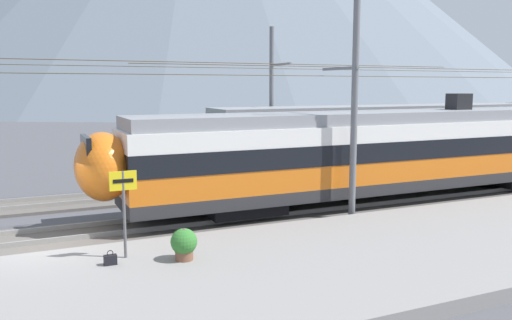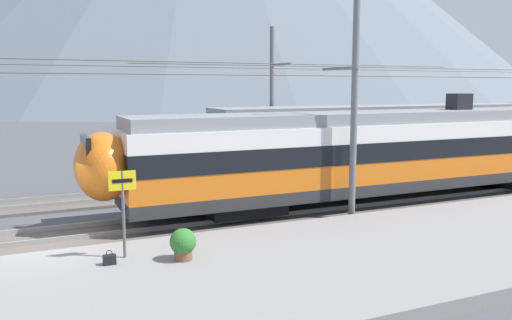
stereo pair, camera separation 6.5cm
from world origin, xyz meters
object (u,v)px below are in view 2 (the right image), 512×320
Objects in this scene: catenary_mast_far_side at (273,101)px; handbag_near_sign at (109,259)px; train_far_track at (457,132)px; catenary_mast_mid at (352,103)px; platform_sign at (123,195)px; potted_plant_platform_edge at (183,243)px; train_near_platform at (384,151)px.

handbag_near_sign is at bearing -131.90° from catenary_mast_far_side.
train_far_track is 0.72× the size of catenary_mast_mid.
train_far_track is at bearing 23.67° from platform_sign.
catenary_mast_far_side is 14.59m from potted_plant_platform_edge.
train_near_platform and train_far_track have the same top height.
catenary_mast_mid is 8.88m from catenary_mast_far_side.
catenary_mast_far_side is 118.56× the size of handbag_near_sign.
train_far_track is 85.09× the size of handbag_near_sign.
train_near_platform is 10.62m from train_far_track.
platform_sign is at bearing -166.78° from catenary_mast_mid.
catenary_mast_far_side is at bearing 170.80° from train_far_track.
train_near_platform reaches higher than potted_plant_platform_edge.
potted_plant_platform_edge is at bearing -158.42° from catenary_mast_mid.
train_near_platform is 7.44m from catenary_mast_far_side.
catenary_mast_mid is (-12.13, -7.03, 2.03)m from train_far_track.
handbag_near_sign is (-0.46, -0.41, -1.56)m from platform_sign.
potted_plant_platform_edge is (-8.22, -11.59, -3.28)m from catenary_mast_far_side.
catenary_mast_far_side reaches higher than handbag_near_sign.
train_near_platform is 0.53× the size of catenary_mast_mid.
catenary_mast_far_side is 14.57m from platform_sign.
train_near_platform is 12.60m from handbag_near_sign.
platform_sign is 6.07× the size of handbag_near_sign.
handbag_near_sign is (-21.00, -9.42, -1.72)m from train_far_track.
platform_sign is at bearing -131.63° from catenary_mast_far_side.
train_near_platform is 3.98m from catenary_mast_mid.
train_far_track reaches higher than handbag_near_sign.
handbag_near_sign is at bearing 167.48° from potted_plant_platform_edge.
catenary_mast_far_side is at bearing 54.66° from potted_plant_platform_edge.
catenary_mast_mid is 118.56× the size of handbag_near_sign.
train_far_track is at bearing -9.20° from catenary_mast_far_side.
catenary_mast_far_side is at bearing 48.10° from handbag_near_sign.
catenary_mast_mid is at bearing 15.05° from handbag_near_sign.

